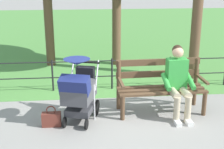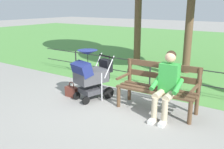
{
  "view_description": "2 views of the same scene",
  "coord_description": "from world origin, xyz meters",
  "px_view_note": "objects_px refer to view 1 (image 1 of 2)",
  "views": [
    {
      "loc": [
        0.63,
        5.33,
        2.52
      ],
      "look_at": [
        0.12,
        -0.03,
        0.76
      ],
      "focal_mm": 51.25,
      "sensor_mm": 36.0,
      "label": 1
    },
    {
      "loc": [
        -2.68,
        4.34,
        2.09
      ],
      "look_at": [
        0.11,
        0.25,
        0.69
      ],
      "focal_mm": 39.6,
      "sensor_mm": 36.0,
      "label": 2
    }
  ],
  "objects_px": {
    "person_on_bench": "(178,80)",
    "park_bench": "(160,84)",
    "handbag": "(51,119)",
    "stroller": "(79,89)"
  },
  "relations": [
    {
      "from": "person_on_bench",
      "to": "park_bench",
      "type": "bearing_deg",
      "value": -40.13
    },
    {
      "from": "handbag",
      "to": "person_on_bench",
      "type": "bearing_deg",
      "value": -173.75
    },
    {
      "from": "park_bench",
      "to": "stroller",
      "type": "xyz_separation_m",
      "value": [
        1.49,
        0.33,
        0.07
      ]
    },
    {
      "from": "handbag",
      "to": "stroller",
      "type": "bearing_deg",
      "value": -164.01
    },
    {
      "from": "park_bench",
      "to": "handbag",
      "type": "relative_size",
      "value": 4.37
    },
    {
      "from": "stroller",
      "to": "handbag",
      "type": "distance_m",
      "value": 0.68
    },
    {
      "from": "person_on_bench",
      "to": "handbag",
      "type": "bearing_deg",
      "value": 6.25
    },
    {
      "from": "person_on_bench",
      "to": "handbag",
      "type": "distance_m",
      "value": 2.31
    },
    {
      "from": "park_bench",
      "to": "handbag",
      "type": "height_order",
      "value": "park_bench"
    },
    {
      "from": "stroller",
      "to": "handbag",
      "type": "relative_size",
      "value": 3.11
    }
  ]
}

